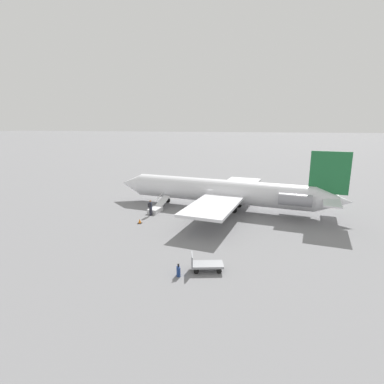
% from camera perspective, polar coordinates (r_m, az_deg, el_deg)
% --- Properties ---
extents(ground_plane, '(600.00, 600.00, 0.00)m').
position_cam_1_polar(ground_plane, '(35.97, 5.20, -3.09)').
color(ground_plane, slate).
extents(airplane_main, '(27.71, 20.87, 7.17)m').
position_cam_1_polar(airplane_main, '(35.19, 6.72, 0.13)').
color(airplane_main, silver).
rests_on(airplane_main, ground).
extents(boarding_stairs, '(1.62, 4.13, 1.76)m').
position_cam_1_polar(boarding_stairs, '(34.71, -6.73, -3.07)').
color(boarding_stairs, silver).
rests_on(boarding_stairs, ground).
extents(passenger, '(0.38, 0.56, 1.74)m').
position_cam_1_polar(passenger, '(33.12, -7.94, -2.78)').
color(passenger, '#23232D').
rests_on(passenger, ground).
extents(luggage_cart, '(2.40, 1.61, 1.22)m').
position_cam_1_polar(luggage_cart, '(21.21, 2.58, -13.61)').
color(luggage_cart, gray).
rests_on(luggage_cart, ground).
extents(suitcase, '(0.34, 0.42, 0.88)m').
position_cam_1_polar(suitcase, '(20.61, -2.60, -14.86)').
color(suitcase, navy).
rests_on(suitcase, ground).
extents(traffic_cone_near_stairs, '(0.42, 0.42, 0.46)m').
position_cam_1_polar(traffic_cone_near_stairs, '(30.96, -9.93, -5.53)').
color(traffic_cone_near_stairs, black).
rests_on(traffic_cone_near_stairs, ground).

